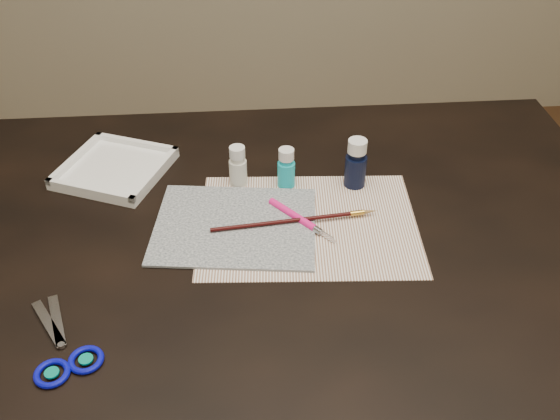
{
  "coord_description": "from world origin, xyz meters",
  "views": [
    {
      "loc": [
        -0.07,
        -0.84,
        1.45
      ],
      "look_at": [
        0.0,
        0.0,
        0.8
      ],
      "focal_mm": 40.0,
      "sensor_mm": 36.0,
      "label": 1
    }
  ],
  "objects": [
    {
      "name": "table",
      "position": [
        0.0,
        0.0,
        0.38
      ],
      "size": [
        1.3,
        0.9,
        0.75
      ],
      "primitive_type": "cube",
      "color": "black",
      "rests_on": "ground"
    },
    {
      "name": "paper",
      "position": [
        0.05,
        0.02,
        0.75
      ],
      "size": [
        0.4,
        0.32,
        0.0
      ],
      "primitive_type": "cube",
      "rotation": [
        0.0,
        0.0,
        -0.06
      ],
      "color": "white",
      "rests_on": "table"
    },
    {
      "name": "scissors",
      "position": [
        -0.35,
        -0.22,
        0.76
      ],
      "size": [
        0.19,
        0.22,
        0.01
      ],
      "primitive_type": null,
      "rotation": [
        0.0,
        0.0,
        2.13
      ],
      "color": "silver",
      "rests_on": "table"
    },
    {
      "name": "paint_bottle_white",
      "position": [
        -0.07,
        0.15,
        0.79
      ],
      "size": [
        0.03,
        0.03,
        0.08
      ],
      "primitive_type": "cylinder",
      "rotation": [
        0.0,
        0.0,
        0.02
      ],
      "color": "silver",
      "rests_on": "table"
    },
    {
      "name": "paint_bottle_navy",
      "position": [
        0.15,
        0.13,
        0.8
      ],
      "size": [
        0.05,
        0.05,
        0.1
      ],
      "primitive_type": "cylinder",
      "rotation": [
        0.0,
        0.0,
        0.13
      ],
      "color": "black",
      "rests_on": "table"
    },
    {
      "name": "paintbrush",
      "position": [
        0.03,
        0.02,
        0.76
      ],
      "size": [
        0.3,
        0.04,
        0.01
      ],
      "primitive_type": null,
      "rotation": [
        0.0,
        0.0,
        0.11
      ],
      "color": "black",
      "rests_on": "canvas"
    },
    {
      "name": "canvas",
      "position": [
        -0.08,
        0.02,
        0.75
      ],
      "size": [
        0.31,
        0.26,
        0.0
      ],
      "primitive_type": "cube",
      "rotation": [
        0.0,
        0.0,
        -0.12
      ],
      "color": "black",
      "rests_on": "paper"
    },
    {
      "name": "craft_knife",
      "position": [
        0.04,
        0.02,
        0.76
      ],
      "size": [
        0.12,
        0.14,
        0.01
      ],
      "primitive_type": null,
      "rotation": [
        0.0,
        0.0,
        -0.88
      ],
      "color": "#FF1A86",
      "rests_on": "paper"
    },
    {
      "name": "palette_tray",
      "position": [
        -0.31,
        0.21,
        0.76
      ],
      "size": [
        0.25,
        0.25,
        0.02
      ],
      "primitive_type": "cube",
      "rotation": [
        0.0,
        0.0,
        -0.4
      ],
      "color": "white",
      "rests_on": "table"
    },
    {
      "name": "paint_bottle_cyan",
      "position": [
        0.02,
        0.14,
        0.79
      ],
      "size": [
        0.04,
        0.04,
        0.08
      ],
      "primitive_type": "cylinder",
      "rotation": [
        0.0,
        0.0,
        -0.11
      ],
      "color": "#16BDD0",
      "rests_on": "table"
    }
  ]
}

